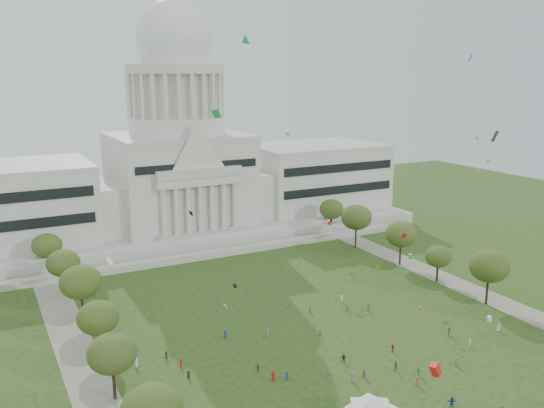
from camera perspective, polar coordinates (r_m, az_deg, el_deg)
ground at (r=111.19m, az=11.34°, el=-16.88°), size 400.00×400.00×0.00m
capitol at (r=200.29m, az=-9.17°, el=3.41°), size 160.00×64.50×91.30m
path_left at (r=118.36m, az=-18.14°, el=-15.35°), size 8.00×160.00×0.04m
path_right at (r=161.23m, az=18.03°, el=-7.61°), size 8.00×160.00×0.04m
row_tree_l_2 at (r=103.76m, az=-15.56°, el=-14.08°), size 8.42×8.42×11.97m
row_tree_r_2 at (r=147.47m, az=20.72°, el=-5.78°), size 9.55×9.55×13.58m
row_tree_l_3 at (r=118.90m, az=-16.86°, el=-10.74°), size 8.12×8.12×11.55m
row_tree_r_3 at (r=159.51m, az=16.15°, el=-5.02°), size 7.01×7.01×9.98m
row_tree_l_4 at (r=135.50m, az=-18.43°, el=-7.36°), size 9.29×9.29×13.21m
row_tree_r_4 at (r=170.08m, az=12.68°, el=-2.93°), size 9.19×9.19×13.06m
row_tree_l_5 at (r=153.14m, az=-20.00°, el=-5.52°), size 8.33×8.33×11.85m
row_tree_r_5 at (r=184.40m, az=8.36°, el=-1.31°), size 9.82×9.82×13.96m
row_tree_l_6 at (r=170.28m, az=-21.41°, el=-3.86°), size 8.19×8.19×11.64m
row_tree_r_6 at (r=200.38m, az=5.91°, el=-0.52°), size 8.42×8.42×11.97m
event_tent at (r=97.69m, az=9.86°, el=-18.78°), size 10.67×10.67×4.86m
person_0 at (r=136.44m, az=21.52°, el=-11.30°), size 1.06×1.05×1.85m
person_2 at (r=130.99m, az=17.17°, el=-11.96°), size 1.08×1.08×1.94m
person_3 at (r=113.96m, az=14.30°, el=-15.72°), size 1.02×1.34×1.86m
person_4 at (r=114.69m, az=12.15°, el=-15.36°), size 0.88×1.30×2.03m
person_5 at (r=116.06m, az=7.11°, el=-14.91°), size 1.59×1.17×1.60m
person_8 at (r=112.15m, az=-1.44°, el=-15.91°), size 0.81×0.67×1.44m
person_9 at (r=127.57m, az=19.01°, el=-12.86°), size 1.12×1.19×1.67m
person_10 at (r=121.35m, az=11.88°, el=-13.80°), size 0.60×1.00×1.63m
person_11 at (r=106.19m, az=17.40°, el=-18.21°), size 1.81×1.53×1.86m
distant_crowd at (r=112.74m, az=0.45°, el=-15.66°), size 58.86×40.13×1.91m
kite_swarm at (r=105.90m, az=11.21°, el=-4.21°), size 89.15×110.27×57.47m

